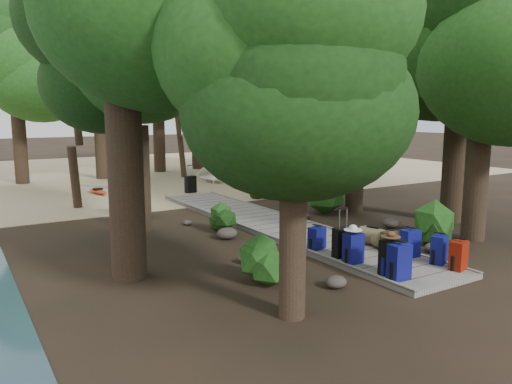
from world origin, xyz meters
TOP-DOWN VIEW (x-y plane):
  - ground at (0.00, 0.00)m, footprint 120.00×120.00m
  - sand_beach at (0.00, 16.00)m, footprint 40.00×22.00m
  - boardwalk at (0.00, 1.00)m, footprint 2.00×12.00m
  - backpack_left_a at (-0.70, -4.34)m, footprint 0.41×0.29m
  - backpack_left_b at (-0.61, -4.04)m, footprint 0.45×0.34m
  - backpack_left_c at (-0.73, -3.10)m, footprint 0.39×0.28m
  - backpack_left_d at (-0.68, -1.80)m, footprint 0.43×0.35m
  - backpack_right_a at (0.78, -4.58)m, footprint 0.42×0.35m
  - backpack_right_b at (0.79, -4.09)m, footprint 0.44×0.38m
  - backpack_right_c at (0.67, -3.41)m, footprint 0.42×0.32m
  - backpack_right_d at (0.62, -2.82)m, footprint 0.37×0.29m
  - duffel_right_khaki at (0.68, -2.24)m, footprint 0.56×0.71m
  - suitcase_on_boardwalk at (-0.63, -2.63)m, footprint 0.44×0.25m
  - lone_suitcase_on_sand at (0.49, 7.95)m, footprint 0.48×0.33m
  - hat_brown at (-0.67, -4.07)m, footprint 0.39×0.39m
  - hat_white at (-0.74, -3.09)m, footprint 0.39×0.39m
  - kayak at (-2.87, 9.60)m, footprint 1.16×3.16m
  - sun_lounger at (2.69, 10.29)m, footprint 0.86×2.08m
  - tree_right_a at (3.61, -2.92)m, footprint 5.12×5.12m
  - tree_right_b at (5.04, -1.19)m, footprint 5.56×5.56m
  - tree_right_c at (3.70, 1.67)m, footprint 5.03×5.03m
  - tree_right_d at (5.34, 4.16)m, footprint 5.29×5.29m
  - tree_right_e at (4.33, 7.04)m, footprint 4.52×4.52m
  - tree_right_f at (6.99, 9.89)m, footprint 5.40×5.40m
  - tree_left_a at (-3.34, -4.49)m, footprint 3.74×3.74m
  - tree_left_b at (-4.98, -1.17)m, footprint 5.50×5.50m
  - tree_left_c at (-3.43, 2.59)m, footprint 4.47×4.47m
  - tree_back_a at (-1.40, 14.38)m, footprint 5.24×5.24m
  - tree_back_b at (2.13, 15.69)m, footprint 5.21×5.21m
  - tree_back_c at (4.53, 15.87)m, footprint 5.32×5.32m
  - tree_back_d at (-5.06, 14.55)m, footprint 5.27×5.27m
  - palm_right_a at (2.84, 6.68)m, footprint 4.84×4.84m
  - palm_right_b at (4.63, 10.37)m, footprint 4.00×4.00m
  - palm_right_c at (2.49, 12.90)m, footprint 3.92×3.92m
  - palm_left_a at (-4.43, 7.01)m, footprint 4.11×4.11m
  - rock_left_a at (-1.84, -3.83)m, footprint 0.42×0.38m
  - rock_left_b at (-2.49, -1.57)m, footprint 0.37×0.33m
  - rock_left_c at (-1.84, 0.52)m, footprint 0.55×0.50m
  - rock_left_d at (-2.06, 2.58)m, footprint 0.26×0.23m
  - rock_right_a at (1.72, -3.21)m, footprint 0.43×0.39m
  - rock_right_b at (2.81, -0.86)m, footprint 0.53×0.48m
  - rock_right_c at (1.49, 1.48)m, footprint 0.29×0.26m
  - rock_right_d at (2.75, 3.56)m, footprint 0.53×0.48m
  - shrub_left_a at (-2.76, -2.92)m, footprint 0.99×0.99m
  - shrub_left_b at (-1.73, 1.27)m, footprint 0.78×0.78m
  - shrub_left_c at (-3.04, 4.50)m, footprint 1.05×1.05m
  - shrub_right_a at (2.31, -2.58)m, footprint 1.14×1.14m
  - shrub_right_b at (2.48, 1.99)m, footprint 1.45×1.45m
  - shrub_right_c at (2.22, 5.39)m, footprint 0.78×0.78m

SIDE VIEW (x-z plane):
  - ground at x=0.00m, z-range 0.00..0.00m
  - sand_beach at x=0.00m, z-range 0.00..0.02m
  - boardwalk at x=0.00m, z-range 0.00..0.12m
  - rock_left_d at x=-2.06m, z-range 0.00..0.14m
  - rock_right_c at x=1.49m, z-range 0.00..0.16m
  - rock_left_b at x=-2.49m, z-range 0.00..0.20m
  - rock_left_a at x=-1.84m, z-range 0.00..0.23m
  - rock_right_a at x=1.72m, z-range 0.00..0.24m
  - rock_right_d at x=2.75m, z-range 0.00..0.29m
  - rock_right_b at x=2.81m, z-range 0.00..0.29m
  - rock_left_c at x=-1.84m, z-range 0.00..0.30m
  - kayak at x=-2.87m, z-range 0.02..0.33m
  - duffel_right_khaki at x=0.68m, z-range 0.12..0.54m
  - sun_lounger at x=2.69m, z-range 0.02..0.67m
  - shrub_left_b at x=-1.73m, z-range 0.00..0.70m
  - shrub_right_c at x=2.22m, z-range 0.00..0.70m
  - lone_suitcase_on_sand at x=0.49m, z-range 0.02..0.71m
  - backpack_right_d at x=0.62m, z-range 0.12..0.63m
  - backpack_left_d at x=-0.68m, z-range 0.12..0.69m
  - shrub_left_a at x=-2.76m, z-range 0.00..0.89m
  - suitcase_on_boardwalk at x=-0.63m, z-range 0.12..0.78m
  - backpack_right_a at x=0.78m, z-range 0.12..0.78m
  - backpack_right_c at x=0.67m, z-range 0.12..0.79m
  - backpack_right_b at x=0.79m, z-range 0.12..0.80m
  - shrub_left_c at x=-3.04m, z-range 0.00..0.94m
  - backpack_left_c at x=-0.73m, z-range 0.12..0.84m
  - backpack_left_a at x=-0.70m, z-range 0.12..0.89m
  - backpack_left_b at x=-0.61m, z-range 0.12..0.90m
  - shrub_right_a at x=2.31m, z-range 0.00..1.03m
  - shrub_right_b at x=2.48m, z-range 0.00..1.31m
  - hat_white at x=-0.74m, z-range 0.84..0.97m
  - hat_brown at x=-0.67m, z-range 0.90..1.01m
  - tree_left_a at x=-3.34m, z-range 0.00..6.23m
  - palm_right_c at x=2.49m, z-range 0.00..6.23m
  - palm_left_a at x=-4.43m, z-range 0.00..6.54m
  - palm_right_b at x=4.63m, z-range 0.00..7.73m
  - tree_left_c at x=-3.43m, z-range 0.00..7.77m
  - tree_right_e at x=4.33m, z-range 0.00..8.14m
  - palm_right_a at x=2.84m, z-range 0.00..8.26m
  - tree_right_a at x=3.61m, z-range 0.00..8.53m
  - tree_right_c at x=3.70m, z-range 0.00..8.71m
  - tree_back_d at x=-5.06m, z-range 0.00..8.78m
  - tree_back_a at x=-1.40m, z-range 0.00..9.06m
  - tree_back_b at x=2.13m, z-range 0.00..9.30m
  - tree_back_c at x=4.53m, z-range 0.00..9.58m
  - tree_right_f at x=6.99m, z-range 0.00..9.65m
  - tree_right_d at x=5.34m, z-range 0.00..9.69m
  - tree_left_b at x=-4.98m, z-range 0.00..9.91m
  - tree_right_b at x=5.04m, z-range 0.00..9.93m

